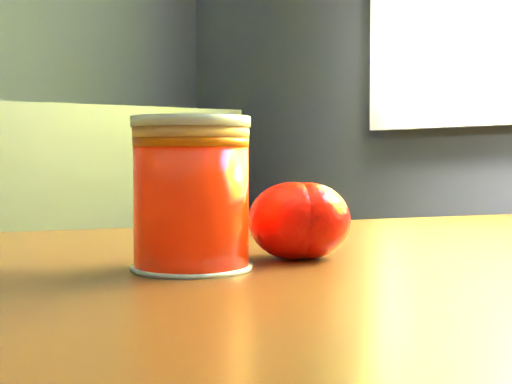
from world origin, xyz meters
TOP-DOWN VIEW (x-y plane):
  - table at (1.00, 0.01)m, footprint 1.04×0.82m
  - juice_glass at (0.88, 0.04)m, footprint 0.09×0.09m
  - orange_front at (0.98, 0.04)m, footprint 0.07×0.07m
  - orange_back at (0.97, 0.05)m, footprint 0.08×0.08m

SIDE VIEW (x-z plane):
  - table at x=1.00m, z-range 0.26..0.96m
  - orange_front at x=0.98m, z-range 0.70..0.76m
  - orange_back at x=0.97m, z-range 0.70..0.76m
  - juice_glass at x=0.88m, z-range 0.70..0.81m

